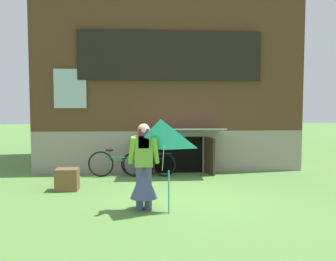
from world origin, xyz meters
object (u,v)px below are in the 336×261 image
kite (161,142)px  bicycle_black (148,164)px  person (144,174)px  wooden_crate (67,179)px  bicycle_green (118,164)px

kite → bicycle_black: 3.87m
person → bicycle_black: 3.26m
person → wooden_crate: bearing=140.8°
kite → bicycle_green: size_ratio=1.00×
bicycle_black → wooden_crate: bearing=-131.9°
bicycle_green → wooden_crate: bearing=-119.7°
bicycle_green → wooden_crate: 1.86m
person → kite: (0.29, -0.51, 0.65)m
bicycle_black → bicycle_green: (-0.83, -0.02, 0.03)m
bicycle_black → bicycle_green: 0.83m
person → wooden_crate: (-1.76, 1.71, -0.44)m
bicycle_green → person: bearing=-71.9°
bicycle_black → kite: bearing=-78.2°
kite → bicycle_green: (-0.97, 3.72, -0.97)m
kite → person: bearing=120.0°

